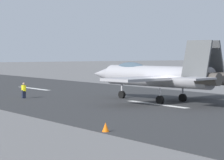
# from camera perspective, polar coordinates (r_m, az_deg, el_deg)

# --- Properties ---
(ground_plane) EXTENTS (400.00, 400.00, 0.00)m
(ground_plane) POSITION_cam_1_polar(r_m,az_deg,el_deg) (44.93, 5.70, -2.81)
(ground_plane) COLOR slate
(runway_strip) EXTENTS (240.00, 26.00, 0.02)m
(runway_strip) POSITION_cam_1_polar(r_m,az_deg,el_deg) (44.92, 5.71, -2.80)
(runway_strip) COLOR #2F3031
(runway_strip) RESTS_ON ground
(fighter_jet) EXTENTS (16.79, 13.46, 5.64)m
(fighter_jet) POSITION_cam_1_polar(r_m,az_deg,el_deg) (48.09, 4.97, 0.50)
(fighter_jet) COLOR #9B9AA0
(fighter_jet) RESTS_ON ground
(crew_person) EXTENTS (0.70, 0.36, 1.59)m
(crew_person) POSITION_cam_1_polar(r_m,az_deg,el_deg) (52.13, -9.78, -1.16)
(crew_person) COLOR #1E2338
(crew_person) RESTS_ON ground
(marker_cone_near) EXTENTS (0.44, 0.44, 0.55)m
(marker_cone_near) POSITION_cam_1_polar(r_m,az_deg,el_deg) (29.68, -0.71, -5.28)
(marker_cone_near) COLOR orange
(marker_cone_near) RESTS_ON ground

